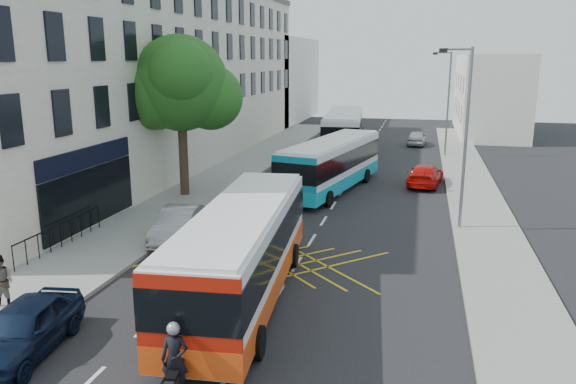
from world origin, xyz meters
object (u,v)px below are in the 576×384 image
Objects in this scene: parked_car_blue at (24,329)px; distant_car_grey at (356,134)px; bus_mid at (332,164)px; red_hatchback at (425,175)px; parked_car_silver at (179,224)px; motorbike at (175,363)px; street_tree at (180,84)px; lamp_near at (464,130)px; bus_far at (344,131)px; pedestrian_near at (0,282)px; distant_car_silver at (417,138)px; bus_near at (242,251)px; lamp_far at (447,98)px.

parked_car_blue is 41.71m from distant_car_grey.
bus_mid reaches higher than red_hatchback.
motorbike is at bearing -73.13° from parked_car_silver.
street_tree is at bearing 32.59° from red_hatchback.
lamp_near is 3.68× the size of motorbike.
bus_far reaches higher than pedestrian_near.
street_tree is 9.77m from bus_mid.
motorbike reaches higher than distant_car_silver.
bus_near is (-7.25, -9.41, -2.99)m from lamp_near.
street_tree is 2.06× the size of parked_car_silver.
red_hatchback is (5.81, 18.54, -0.98)m from bus_near.
distant_car_silver is (4.85, 40.88, -0.25)m from motorbike.
pedestrian_near is at bearing -105.62° from bus_far.
parked_car_blue reaches higher than distant_car_grey.
bus_mid is at bearing -90.09° from bus_far.
motorbike is (-7.02, -35.12, -3.71)m from lamp_far.
distant_car_silver is (5.08, 35.17, -0.98)m from bus_near.
parked_car_blue is 2.44× the size of pedestrian_near.
lamp_near is 1.78× the size of red_hatchback.
pedestrian_near reaches higher than parked_car_blue.
bus_mid is 21.18m from parked_car_blue.
bus_mid is at bearing 81.32° from motorbike.
street_tree reaches higher than parked_car_blue.
distant_car_silver is (9.63, 30.07, -0.05)m from parked_car_silver.
lamp_near is at bearing -90.00° from lamp_far.
bus_mid is 0.90× the size of bus_far.
street_tree is 22.57m from lamp_far.
bus_far reaches higher than red_hatchback.
lamp_near is at bearing -80.83° from distant_car_grey.
bus_mid is at bearing -116.77° from lamp_far.
bus_mid is 20.99m from distant_car_grey.
motorbike is 42.49m from distant_car_grey.
distant_car_grey is at bearing 78.90° from pedestrian_near.
pedestrian_near is (-14.10, -32.22, -3.60)m from lamp_far.
bus_near reaches higher than red_hatchback.
motorbike is at bearing -93.35° from bus_far.
parked_car_blue reaches higher than red_hatchback.
distant_car_silver is at bearing 65.28° from parked_car_silver.
bus_near is at bearing -58.93° from street_tree.
bus_mid is 19.99m from pedestrian_near.
motorbike is 1.25× the size of pedestrian_near.
distant_car_silver is (9.63, 39.92, -0.07)m from parked_car_blue.
motorbike is (7.69, -18.09, -5.38)m from street_tree.
lamp_near reaches higher than distant_car_grey.
parked_car_silver reaches higher than distant_car_grey.
lamp_far reaches higher than distant_car_silver.
lamp_far is (0.00, 20.00, 0.00)m from lamp_near.
bus_near is 29.55m from bus_far.
parked_car_silver is at bearing -102.76° from bus_mid.
lamp_far is 8.52m from bus_far.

